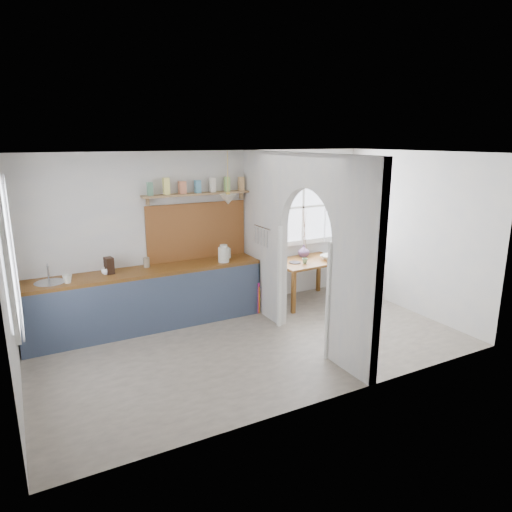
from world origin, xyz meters
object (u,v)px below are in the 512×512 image
chair_left (261,284)px  vase (304,251)px  chair_right (346,268)px  kettle (224,253)px  dining_table (307,281)px

chair_left → vase: 1.08m
chair_right → vase: bearing=44.5°
kettle → vase: kettle is taller
kettle → chair_right: bearing=2.6°
chair_right → vase: chair_right is taller
chair_right → kettle: kettle is taller
dining_table → kettle: (-1.54, 0.07, 0.67)m
dining_table → kettle: kettle is taller
dining_table → vase: size_ratio=5.61×
chair_left → vase: size_ratio=4.07×
chair_right → kettle: size_ratio=3.66×
dining_table → chair_right: bearing=-6.3°
chair_right → vase: (-0.74, 0.29, 0.34)m
chair_left → vase: (0.98, 0.20, 0.42)m
kettle → vase: 1.65m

